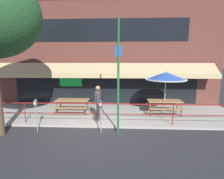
{
  "coord_description": "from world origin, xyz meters",
  "views": [
    {
      "loc": [
        1.06,
        -7.43,
        3.03
      ],
      "look_at": [
        0.61,
        1.6,
        1.5
      ],
      "focal_mm": 28.0,
      "sensor_mm": 36.0,
      "label": 1
    }
  ],
  "objects_px": {
    "picnic_table_left": "(73,102)",
    "patio_umbrella_centre": "(166,76)",
    "picnic_table_centre": "(164,103)",
    "parking_meter_far": "(101,107)",
    "parking_meter_near": "(36,105)",
    "street_sign_pole": "(118,76)",
    "pedestrian_walking": "(98,101)"
  },
  "relations": [
    {
      "from": "picnic_table_left",
      "to": "patio_umbrella_centre",
      "type": "distance_m",
      "value": 5.28
    },
    {
      "from": "picnic_table_left",
      "to": "picnic_table_centre",
      "type": "bearing_deg",
      "value": 0.53
    },
    {
      "from": "parking_meter_far",
      "to": "picnic_table_centre",
      "type": "bearing_deg",
      "value": 38.1
    },
    {
      "from": "patio_umbrella_centre",
      "to": "parking_meter_near",
      "type": "xyz_separation_m",
      "value": [
        -5.95,
        -2.44,
        -1.03
      ]
    },
    {
      "from": "parking_meter_far",
      "to": "patio_umbrella_centre",
      "type": "bearing_deg",
      "value": 38.07
    },
    {
      "from": "picnic_table_left",
      "to": "parking_meter_near",
      "type": "relative_size",
      "value": 1.27
    },
    {
      "from": "parking_meter_near",
      "to": "street_sign_pole",
      "type": "height_order",
      "value": "street_sign_pole"
    },
    {
      "from": "parking_meter_near",
      "to": "parking_meter_far",
      "type": "bearing_deg",
      "value": -1.51
    },
    {
      "from": "picnic_table_left",
      "to": "street_sign_pole",
      "type": "xyz_separation_m",
      "value": [
        2.57,
        -2.34,
        1.7
      ]
    },
    {
      "from": "patio_umbrella_centre",
      "to": "parking_meter_far",
      "type": "relative_size",
      "value": 1.67
    },
    {
      "from": "picnic_table_left",
      "to": "pedestrian_walking",
      "type": "xyz_separation_m",
      "value": [
        1.57,
        -1.09,
        0.35
      ]
    },
    {
      "from": "pedestrian_walking",
      "to": "parking_meter_far",
      "type": "xyz_separation_m",
      "value": [
        0.28,
        -1.38,
        0.09
      ]
    },
    {
      "from": "picnic_table_centre",
      "to": "pedestrian_walking",
      "type": "relative_size",
      "value": 1.05
    },
    {
      "from": "patio_umbrella_centre",
      "to": "parking_meter_near",
      "type": "bearing_deg",
      "value": -157.7
    },
    {
      "from": "parking_meter_near",
      "to": "parking_meter_far",
      "type": "height_order",
      "value": "same"
    },
    {
      "from": "picnic_table_left",
      "to": "picnic_table_centre",
      "type": "xyz_separation_m",
      "value": [
        5.07,
        0.05,
        0.0
      ]
    },
    {
      "from": "picnic_table_centre",
      "to": "patio_umbrella_centre",
      "type": "xyz_separation_m",
      "value": [
        0.0,
        -0.0,
        1.47
      ]
    },
    {
      "from": "picnic_table_left",
      "to": "parking_meter_near",
      "type": "xyz_separation_m",
      "value": [
        -0.89,
        -2.4,
        0.44
      ]
    },
    {
      "from": "picnic_table_left",
      "to": "parking_meter_far",
      "type": "xyz_separation_m",
      "value": [
        1.86,
        -2.47,
        0.44
      ]
    },
    {
      "from": "picnic_table_centre",
      "to": "parking_meter_far",
      "type": "height_order",
      "value": "parking_meter_far"
    },
    {
      "from": "patio_umbrella_centre",
      "to": "street_sign_pole",
      "type": "height_order",
      "value": "street_sign_pole"
    },
    {
      "from": "picnic_table_centre",
      "to": "parking_meter_far",
      "type": "xyz_separation_m",
      "value": [
        -3.21,
        -2.52,
        0.44
      ]
    },
    {
      "from": "pedestrian_walking",
      "to": "street_sign_pole",
      "type": "bearing_deg",
      "value": -51.46
    },
    {
      "from": "pedestrian_walking",
      "to": "picnic_table_centre",
      "type": "bearing_deg",
      "value": 18.07
    },
    {
      "from": "picnic_table_centre",
      "to": "parking_meter_near",
      "type": "relative_size",
      "value": 1.27
    },
    {
      "from": "pedestrian_walking",
      "to": "parking_meter_far",
      "type": "relative_size",
      "value": 1.2
    },
    {
      "from": "pedestrian_walking",
      "to": "parking_meter_far",
      "type": "distance_m",
      "value": 1.41
    },
    {
      "from": "picnic_table_centre",
      "to": "pedestrian_walking",
      "type": "distance_m",
      "value": 3.69
    },
    {
      "from": "picnic_table_centre",
      "to": "parking_meter_far",
      "type": "relative_size",
      "value": 1.27
    },
    {
      "from": "picnic_table_centre",
      "to": "street_sign_pole",
      "type": "xyz_separation_m",
      "value": [
        -2.5,
        -2.39,
        1.7
      ]
    },
    {
      "from": "parking_meter_near",
      "to": "parking_meter_far",
      "type": "relative_size",
      "value": 1.0
    },
    {
      "from": "picnic_table_centre",
      "to": "pedestrian_walking",
      "type": "height_order",
      "value": "pedestrian_walking"
    }
  ]
}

